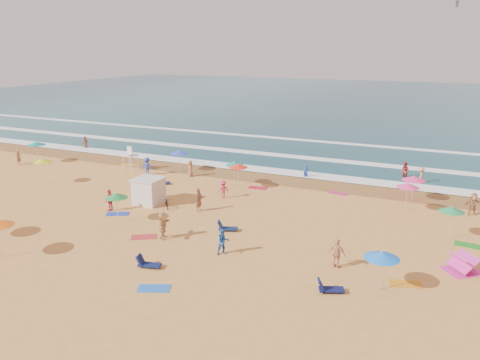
% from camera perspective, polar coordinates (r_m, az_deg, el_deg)
% --- Properties ---
extents(ground, '(220.00, 220.00, 0.00)m').
position_cam_1_polar(ground, '(35.90, -7.46, -4.27)').
color(ground, gold).
rests_on(ground, ground).
extents(ocean, '(220.00, 140.00, 0.18)m').
position_cam_1_polar(ocean, '(114.57, 15.48, 9.22)').
color(ocean, '#0C4756').
rests_on(ocean, ground).
extents(wet_sand, '(220.00, 220.00, 0.00)m').
position_cam_1_polar(wet_sand, '(46.44, 0.66, 0.57)').
color(wet_sand, olive).
rests_on(wet_sand, ground).
extents(surf_foam, '(200.00, 18.70, 0.05)m').
position_cam_1_polar(surf_foam, '(54.35, 4.43, 2.91)').
color(surf_foam, white).
rests_on(surf_foam, ground).
extents(cabana, '(2.00, 2.00, 2.00)m').
position_cam_1_polar(cabana, '(38.67, -11.07, -1.39)').
color(cabana, silver).
rests_on(cabana, ground).
extents(cabana_roof, '(2.20, 2.20, 0.12)m').
position_cam_1_polar(cabana_roof, '(38.37, -11.15, 0.13)').
color(cabana_roof, silver).
rests_on(cabana_roof, cabana).
extents(bicycle, '(1.37, 1.54, 0.81)m').
position_cam_1_polar(bicycle, '(37.58, -8.91, -2.74)').
color(bicycle, black).
rests_on(bicycle, ground).
extents(lifeguard_stand, '(1.20, 1.20, 2.10)m').
position_cam_1_polar(lifeguard_stand, '(49.52, -13.23, 2.37)').
color(lifeguard_stand, white).
rests_on(lifeguard_stand, ground).
extents(beach_umbrellas, '(53.06, 23.98, 0.66)m').
position_cam_1_polar(beach_umbrellas, '(36.58, -7.37, -0.42)').
color(beach_umbrellas, '#129685').
rests_on(beach_umbrellas, ground).
extents(loungers, '(50.70, 19.43, 0.34)m').
position_cam_1_polar(loungers, '(30.23, -3.70, -7.80)').
color(loungers, '#101953').
rests_on(loungers, ground).
extents(towels, '(47.36, 22.71, 0.03)m').
position_cam_1_polar(towels, '(35.52, -8.48, -4.51)').
color(towels, red).
rests_on(towels, ground).
extents(beachgoers, '(45.44, 29.94, 2.12)m').
position_cam_1_polar(beachgoers, '(39.02, -2.75, -1.23)').
color(beachgoers, brown).
rests_on(beachgoers, ground).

